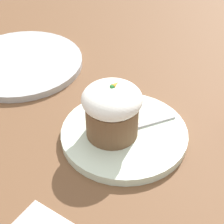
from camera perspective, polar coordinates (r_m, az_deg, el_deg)
The scene contains 5 objects.
ground_plane at distance 0.65m, azimuth 1.85°, elevation -3.87°, with size 4.00×4.00×0.00m, color brown.
dessert_plate at distance 0.64m, azimuth 1.87°, elevation -3.38°, with size 0.22×0.22×0.02m.
carrot_cake at distance 0.60m, azimuth 0.00°, elevation 0.40°, with size 0.10×0.10×0.10m.
spoon at distance 0.64m, azimuth 2.84°, elevation -2.40°, with size 0.11×0.08×0.01m.
side_plate at distance 0.85m, azimuth -13.67°, elevation 7.28°, with size 0.27×0.27×0.01m.
Camera 1 is at (-0.40, -0.25, 0.45)m, focal length 60.00 mm.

